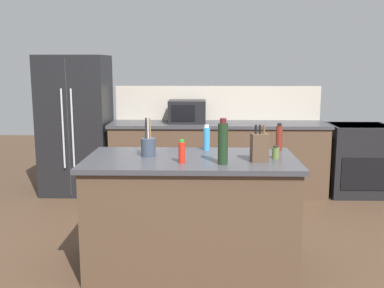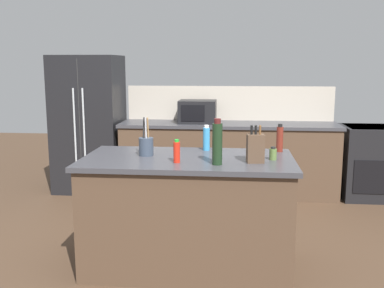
{
  "view_description": "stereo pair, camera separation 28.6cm",
  "coord_description": "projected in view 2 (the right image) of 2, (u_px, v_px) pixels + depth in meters",
  "views": [
    {
      "loc": [
        0.09,
        -3.59,
        1.69
      ],
      "look_at": [
        0.0,
        0.35,
        0.99
      ],
      "focal_mm": 42.0,
      "sensor_mm": 36.0,
      "label": 1
    },
    {
      "loc": [
        0.38,
        -3.57,
        1.69
      ],
      "look_at": [
        0.0,
        0.35,
        0.99
      ],
      "focal_mm": 42.0,
      "sensor_mm": 36.0,
      "label": 2
    }
  ],
  "objects": [
    {
      "name": "knife_block",
      "position": [
        255.0,
        148.0,
        3.46
      ],
      "size": [
        0.14,
        0.12,
        0.29
      ],
      "rotation": [
        0.0,
        0.0,
        0.12
      ],
      "color": "#4C3828",
      "rests_on": "kitchen_island"
    },
    {
      "name": "spice_jar_oregano",
      "position": [
        273.0,
        154.0,
        3.57
      ],
      "size": [
        0.06,
        0.06,
        0.1
      ],
      "color": "#567038",
      "rests_on": "kitchen_island"
    },
    {
      "name": "refrigerator",
      "position": [
        89.0,
        124.0,
        6.03
      ],
      "size": [
        0.86,
        0.75,
        1.8
      ],
      "color": "black",
      "rests_on": "ground_plane"
    },
    {
      "name": "microwave",
      "position": [
        197.0,
        112.0,
        5.8
      ],
      "size": [
        0.48,
        0.39,
        0.29
      ],
      "color": "black",
      "rests_on": "back_counter_run"
    },
    {
      "name": "wall_backsplash",
      "position": [
        229.0,
        103.0,
        6.06
      ],
      "size": [
        2.77,
        0.03,
        0.46
      ],
      "primitive_type": "cube",
      "color": "#B2A899",
      "rests_on": "back_counter_run"
    },
    {
      "name": "kitchen_island",
      "position": [
        188.0,
        212.0,
        3.75
      ],
      "size": [
        1.72,
        0.91,
        0.94
      ],
      "color": "#4C3828",
      "rests_on": "ground_plane"
    },
    {
      "name": "range_oven",
      "position": [
        372.0,
        162.0,
        5.7
      ],
      "size": [
        0.76,
        0.65,
        0.92
      ],
      "color": "black",
      "rests_on": "ground_plane"
    },
    {
      "name": "ground_plane",
      "position": [
        188.0,
        265.0,
        3.83
      ],
      "size": [
        14.0,
        14.0,
        0.0
      ],
      "primitive_type": "plane",
      "color": "#473323"
    },
    {
      "name": "hot_sauce_bottle",
      "position": [
        177.0,
        152.0,
        3.46
      ],
      "size": [
        0.05,
        0.05,
        0.18
      ],
      "color": "red",
      "rests_on": "kitchen_island"
    },
    {
      "name": "utensil_crock",
      "position": [
        146.0,
        146.0,
        3.73
      ],
      "size": [
        0.12,
        0.12,
        0.32
      ],
      "color": "#333D4C",
      "rests_on": "kitchen_island"
    },
    {
      "name": "vinegar_bottle",
      "position": [
        280.0,
        139.0,
        3.89
      ],
      "size": [
        0.06,
        0.06,
        0.24
      ],
      "color": "maroon",
      "rests_on": "kitchen_island"
    },
    {
      "name": "back_counter_run",
      "position": [
        228.0,
        159.0,
        5.88
      ],
      "size": [
        2.81,
        0.66,
        0.94
      ],
      "color": "#4C3828",
      "rests_on": "ground_plane"
    },
    {
      "name": "dish_soap_bottle",
      "position": [
        206.0,
        138.0,
        3.96
      ],
      "size": [
        0.06,
        0.06,
        0.23
      ],
      "color": "#3384BC",
      "rests_on": "kitchen_island"
    },
    {
      "name": "wine_bottle",
      "position": [
        217.0,
        143.0,
        3.38
      ],
      "size": [
        0.08,
        0.08,
        0.35
      ],
      "color": "black",
      "rests_on": "kitchen_island"
    }
  ]
}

